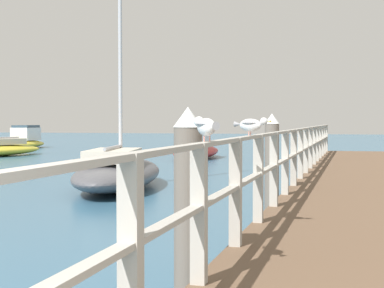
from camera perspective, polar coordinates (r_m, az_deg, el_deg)
The scene contains 9 objects.
pier_deck at distance 14.25m, azimuth 14.73°, elevation -4.12°, with size 2.55×26.56×0.46m, color brown.
pier_railing at distance 14.23m, azimuth 9.95°, elevation -0.36°, with size 0.12×25.08×1.14m.
dock_piling_near at distance 6.13m, azimuth -0.37°, elevation -5.43°, with size 0.29×0.29×1.91m.
dock_piling_far at distance 12.26m, azimuth 7.35°, elevation -1.63°, with size 0.29×0.29×1.91m.
seagull_foreground at distance 5.21m, azimuth 1.30°, elevation 1.68°, with size 0.31×0.42×0.21m.
seagull_background at distance 7.40m, azimuth 5.46°, elevation 1.82°, with size 0.47×0.23×0.21m.
boat_1 at distance 28.52m, azimuth 0.35°, elevation -0.24°, with size 1.84×5.68×1.70m.
boat_2 at distance 16.21m, azimuth -6.80°, elevation -2.55°, with size 3.17×6.37×7.10m.
boat_5 at distance 40.70m, azimuth -15.24°, elevation 0.30°, with size 2.17×5.28×1.47m.
Camera 1 is at (0.02, -0.88, 1.78)m, focal length 57.95 mm.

